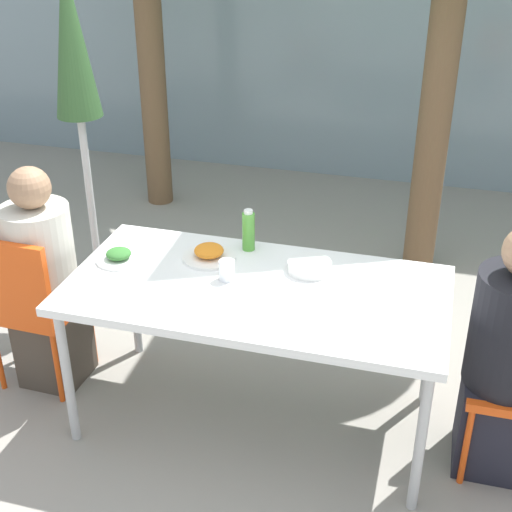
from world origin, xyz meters
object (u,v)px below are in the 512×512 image
chair_left (28,300)px  drinking_cup (227,270)px  bottle (248,231)px  salad_bowl (310,266)px  person_left (45,285)px  closed_umbrella (76,76)px  person_right (508,361)px

chair_left → drinking_cup: (0.99, 0.07, 0.28)m
bottle → drinking_cup: (-0.01, -0.30, -0.05)m
salad_bowl → bottle: bearing=157.7°
person_left → drinking_cup: person_left is taller
person_left → bottle: person_left is taller
person_left → closed_umbrella: (-0.12, 0.75, 0.84)m
person_left → salad_bowl: size_ratio=5.88×
closed_umbrella → person_left: bearing=-80.7°
chair_left → person_right: (2.22, 0.05, 0.04)m
person_left → salad_bowl: person_left is taller
person_left → closed_umbrella: closed_umbrella is taller
person_right → drinking_cup: size_ratio=12.62×
person_right → salad_bowl: bearing=-12.4°
drinking_cup → person_left: bearing=179.3°
drinking_cup → salad_bowl: size_ratio=0.46×
person_left → closed_umbrella: 1.13m
closed_umbrella → drinking_cup: closed_umbrella is taller
closed_umbrella → salad_bowl: 1.64m
person_right → drinking_cup: 1.25m
bottle → salad_bowl: 0.36m
chair_left → closed_umbrella: bearing=96.7°
person_right → salad_bowl: 0.93m
person_right → drinking_cup: bearing=-1.2°
closed_umbrella → drinking_cup: (1.06, -0.76, -0.60)m
person_right → salad_bowl: size_ratio=5.86×
person_right → closed_umbrella: (-2.29, 0.78, 0.84)m
chair_left → person_left: (0.05, 0.08, 0.04)m
person_left → drinking_cup: bearing=1.2°
bottle → salad_bowl: bearing=-22.3°
salad_bowl → chair_left: bearing=-169.9°
closed_umbrella → salad_bowl: closed_umbrella is taller
chair_left → person_right: bearing=3.2°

